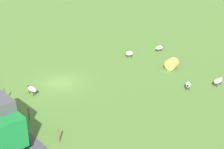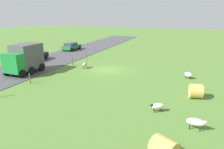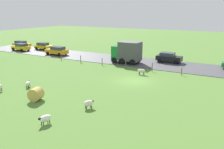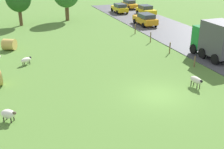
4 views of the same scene
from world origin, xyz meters
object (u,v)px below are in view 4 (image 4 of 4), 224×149
Objects in this scene: hay_bale_0 at (9,44)px; car_3 at (146,10)px; car_1 at (130,4)px; sheep_1 at (8,114)px; car_0 at (145,19)px; car_2 at (120,8)px; truck_0 at (217,39)px; sheep_4 at (26,60)px; sheep_0 at (196,80)px.

car_3 is (22.22, 12.57, 0.28)m from hay_bale_0.
car_1 is 1.15× the size of car_3.
car_3 is at bearing 50.40° from sheep_1.
sheep_1 is at bearing -92.17° from hay_bale_0.
hay_bale_0 is 0.27× the size of car_1.
hay_bale_0 reaches higher than sheep_1.
hay_bale_0 is 19.50m from car_0.
car_2 reaches higher than car_3.
car_1 is at bearing 82.69° from truck_0.
car_0 reaches higher than car_2.
car_0 is at bearing 31.97° from sheep_4.
car_2 is (-3.62, -3.94, 0.03)m from car_1.
sheep_0 is 14.98m from sheep_4.
sheep_4 is 0.24× the size of truck_0.
truck_0 is 29.83m from car_1.
truck_0 is (18.64, -9.72, 1.34)m from hay_bale_0.
truck_0 is 1.15× the size of car_2.
sheep_0 is 0.29× the size of car_1.
car_0 is at bearing -117.01° from car_3.
hay_bale_0 is at bearing -163.30° from car_0.
car_1 is (3.79, 29.57, -1.09)m from truck_0.
sheep_1 is 15.00m from hay_bale_0.
sheep_1 is at bearing -164.68° from truck_0.
car_2 is at bearing 89.23° from car_0.
car_2 is (17.55, 21.17, 0.42)m from sheep_4.
car_3 is at bearing -91.64° from car_1.
truck_0 reaches higher than car_0.
car_0 reaches higher than sheep_0.
sheep_0 is at bearing -100.93° from car_2.
car_1 reaches higher than hay_bale_0.
car_1 is 5.35m from car_2.
hay_bale_0 is 0.31× the size of car_2.
sheep_0 is at bearing -48.71° from hay_bale_0.
car_1 is (21.17, 25.11, 0.38)m from sheep_4.
truck_0 reaches higher than car_2.
car_3 is at bearing -44.31° from car_2.
car_3 reaches higher than sheep_1.
sheep_4 is (-11.64, 9.43, -0.10)m from sheep_0.
car_2 is 4.77m from car_3.
car_0 is at bearing 16.70° from hay_bale_0.
sheep_4 is 0.24× the size of car_1.
car_3 is (20.97, 17.84, 0.41)m from sheep_4.
sheep_4 is 18.00m from truck_0.
sheep_0 is at bearing -105.88° from car_0.
car_3 is at bearing 29.49° from hay_bale_0.
hay_bale_0 reaches higher than sheep_4.
car_0 is at bearing -90.77° from car_2.
sheep_1 reaches higher than sheep_4.
car_0 is (0.03, 15.33, -1.02)m from truck_0.
sheep_0 reaches higher than sheep_1.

